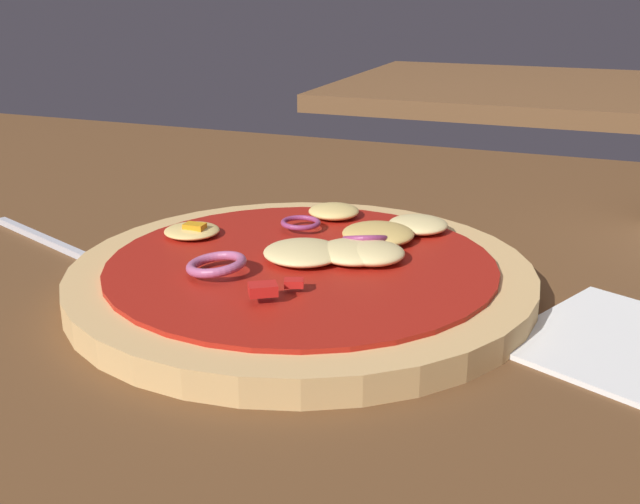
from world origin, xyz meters
TOP-DOWN VIEW (x-y plane):
  - dining_table at (0.00, 0.00)m, footprint 1.44×0.89m
  - pizza at (0.01, -0.02)m, footprint 0.29×0.29m
  - fork at (-0.19, -0.02)m, footprint 0.18×0.08m
  - background_table at (-0.01, 1.08)m, footprint 0.67×0.61m

SIDE VIEW (x-z plane):
  - dining_table at x=0.00m, z-range 0.00..0.03m
  - background_table at x=-0.01m, z-range 0.00..0.03m
  - fork at x=-0.19m, z-range 0.03..0.04m
  - pizza at x=0.01m, z-range 0.02..0.06m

